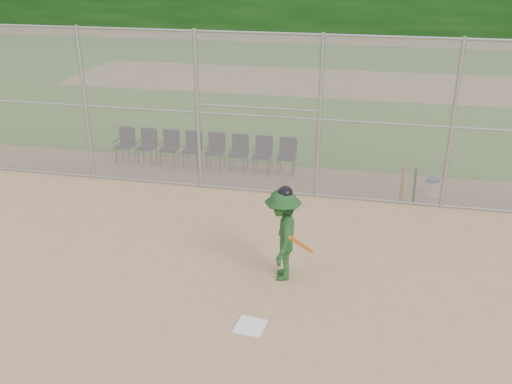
% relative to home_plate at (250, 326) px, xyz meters
% --- Properties ---
extents(ground, '(100.00, 100.00, 0.00)m').
position_rel_home_plate_xyz_m(ground, '(-0.54, 0.50, -0.01)').
color(ground, tan).
rests_on(ground, ground).
extents(grass_strip, '(100.00, 100.00, 0.00)m').
position_rel_home_plate_xyz_m(grass_strip, '(-0.54, 18.50, -0.00)').
color(grass_strip, '#366C20').
rests_on(grass_strip, ground).
extents(dirt_patch_far, '(24.00, 24.00, 0.00)m').
position_rel_home_plate_xyz_m(dirt_patch_far, '(-0.54, 18.50, -0.00)').
color(dirt_patch_far, tan).
rests_on(dirt_patch_far, ground).
extents(backstop_fence, '(16.09, 0.09, 4.00)m').
position_rel_home_plate_xyz_m(backstop_fence, '(-0.54, 5.50, 2.06)').
color(backstop_fence, gray).
rests_on(backstop_fence, ground).
extents(home_plate, '(0.52, 0.52, 0.02)m').
position_rel_home_plate_xyz_m(home_plate, '(0.00, 0.00, 0.00)').
color(home_plate, white).
rests_on(home_plate, ground).
extents(batter_at_plate, '(1.00, 1.33, 1.86)m').
position_rel_home_plate_xyz_m(batter_at_plate, '(0.24, 1.63, 0.89)').
color(batter_at_plate, '#1C461D').
rests_on(batter_at_plate, ground).
extents(water_cooler, '(0.36, 0.36, 0.45)m').
position_rel_home_plate_xyz_m(water_cooler, '(3.28, 6.19, 0.22)').
color(water_cooler, white).
rests_on(water_cooler, ground).
extents(spare_bats, '(0.36, 0.25, 0.85)m').
position_rel_home_plate_xyz_m(spare_bats, '(2.66, 5.71, 0.41)').
color(spare_bats, '#D84C14').
rests_on(spare_bats, ground).
extents(chair_0, '(0.54, 0.52, 0.96)m').
position_rel_home_plate_xyz_m(chair_0, '(-5.26, 6.95, 0.47)').
color(chair_0, '#0E0E33').
rests_on(chair_0, ground).
extents(chair_1, '(0.54, 0.52, 0.96)m').
position_rel_home_plate_xyz_m(chair_1, '(-4.59, 6.95, 0.47)').
color(chair_1, '#0E0E33').
rests_on(chair_1, ground).
extents(chair_2, '(0.54, 0.52, 0.96)m').
position_rel_home_plate_xyz_m(chair_2, '(-3.91, 6.95, 0.47)').
color(chair_2, '#0E0E33').
rests_on(chair_2, ground).
extents(chair_3, '(0.54, 0.52, 0.96)m').
position_rel_home_plate_xyz_m(chair_3, '(-3.23, 6.95, 0.47)').
color(chair_3, '#0E0E33').
rests_on(chair_3, ground).
extents(chair_4, '(0.54, 0.52, 0.96)m').
position_rel_home_plate_xyz_m(chair_4, '(-2.56, 6.95, 0.47)').
color(chair_4, '#0E0E33').
rests_on(chair_4, ground).
extents(chair_5, '(0.54, 0.52, 0.96)m').
position_rel_home_plate_xyz_m(chair_5, '(-1.88, 6.95, 0.47)').
color(chair_5, '#0E0E33').
rests_on(chair_5, ground).
extents(chair_6, '(0.54, 0.52, 0.96)m').
position_rel_home_plate_xyz_m(chair_6, '(-1.20, 6.95, 0.47)').
color(chair_6, '#0E0E33').
rests_on(chair_6, ground).
extents(chair_7, '(0.54, 0.52, 0.96)m').
position_rel_home_plate_xyz_m(chair_7, '(-0.53, 6.95, 0.47)').
color(chair_7, '#0E0E33').
rests_on(chair_7, ground).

